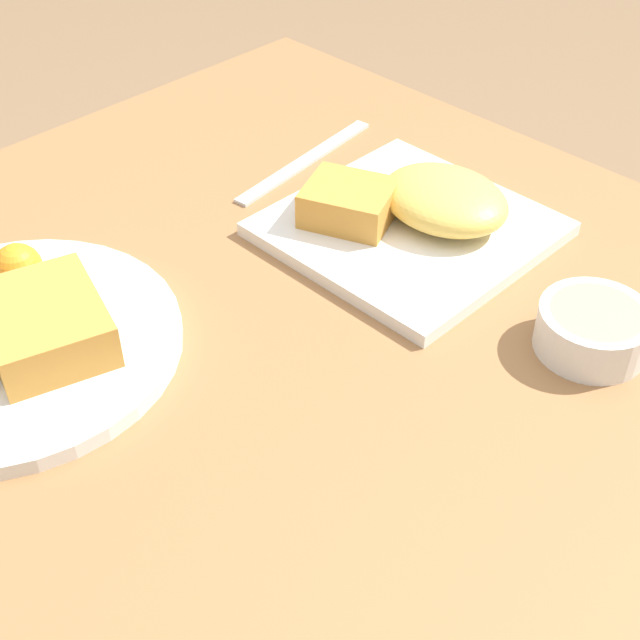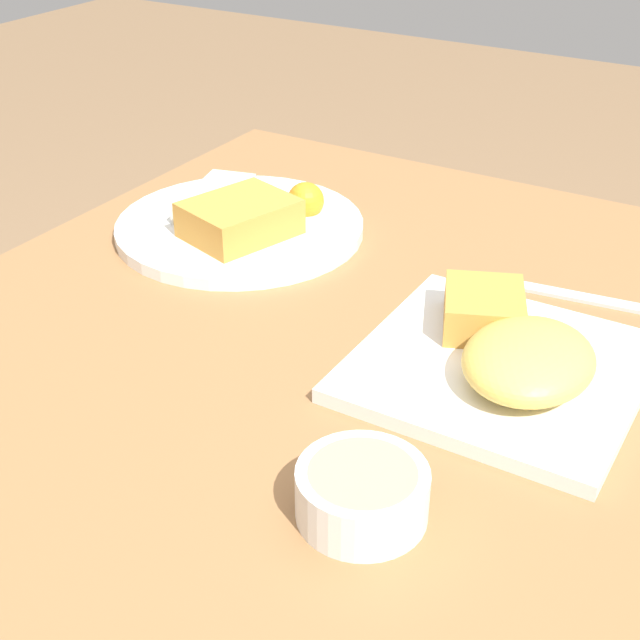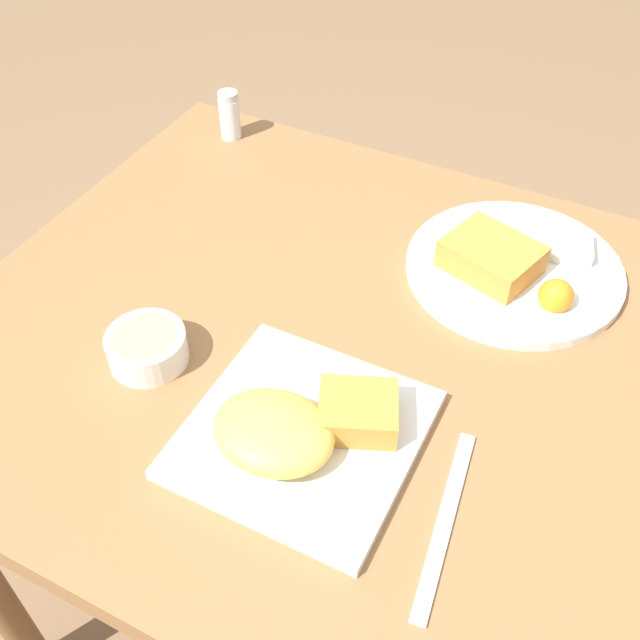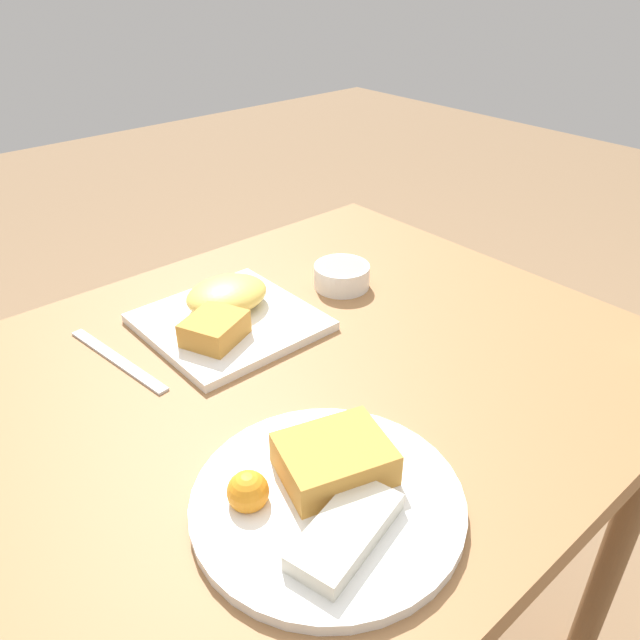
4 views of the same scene
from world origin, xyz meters
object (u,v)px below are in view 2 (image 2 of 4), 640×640
plate_oval_far (241,221)px  butter_knife (585,298)px  plate_square_near (508,357)px  sauce_ramekin (362,492)px

plate_oval_far → butter_knife: 0.39m
plate_square_near → plate_oval_far: size_ratio=0.83×
plate_square_near → sauce_ramekin: bearing=173.1°
plate_oval_far → butter_knife: bearing=-82.8°
sauce_ramekin → butter_knife: size_ratio=0.43×
sauce_ramekin → butter_knife: (0.39, -0.05, -0.02)m
plate_oval_far → plate_square_near: bearing=-108.5°
plate_square_near → sauce_ramekin: (-0.22, 0.03, -0.00)m
plate_square_near → butter_knife: plate_square_near is taller
plate_square_near → butter_knife: bearing=-6.6°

